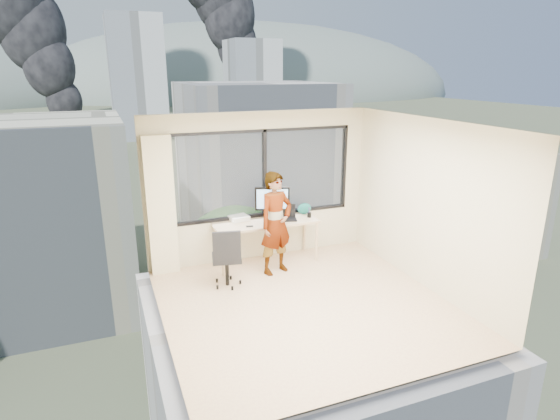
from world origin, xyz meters
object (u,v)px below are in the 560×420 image
game_console (239,218)px  laptop (286,214)px  chair (227,256)px  person (276,223)px  desk (266,242)px  handbag (304,209)px  monitor (272,203)px

game_console → laptop: size_ratio=0.86×
chair → person: 0.99m
person → game_console: 0.82m
chair → desk: bearing=47.6°
game_console → handbag: handbag is taller
desk → monitor: 0.69m
game_console → handbag: (1.21, -0.09, 0.06)m
person → game_console: bearing=102.6°
desk → handbag: bearing=11.9°
chair → person: (0.90, 0.19, 0.36)m
desk → person: size_ratio=1.05×
desk → chair: size_ratio=1.82×
laptop → monitor: bearing=177.0°
game_console → laptop: bearing=-29.6°
laptop → handbag: laptop is taller
chair → game_console: chair is taller
desk → laptop: laptop is taller
desk → laptop: bearing=-4.1°
person → game_console: size_ratio=5.42×
monitor → laptop: 0.31m
game_console → chair: bearing=-127.2°
person → handbag: bearing=19.2°
desk → game_console: 0.64m
chair → laptop: (1.25, 0.61, 0.37)m
handbag → laptop: bearing=-173.2°
desk → handbag: (0.80, 0.17, 0.48)m
handbag → desk: bearing=174.3°
chair → laptop: bearing=37.8°
person → game_console: (-0.42, 0.70, -0.07)m
person → laptop: 0.54m
chair → monitor: monitor is taller
desk → chair: bearing=-144.3°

